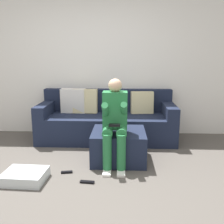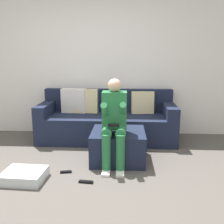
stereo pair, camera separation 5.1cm
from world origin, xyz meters
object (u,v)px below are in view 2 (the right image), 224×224
couch_sectional (107,121)px  ottoman (118,146)px  remote_near_ottoman (86,182)px  storage_bin (24,176)px  person_seated (114,119)px  remote_by_storage_bin (66,172)px

couch_sectional → ottoman: (0.23, -0.93, -0.11)m
couch_sectional → remote_near_ottoman: bearing=-94.0°
storage_bin → remote_near_ottoman: size_ratio=2.87×
person_seated → remote_near_ottoman: bearing=-119.9°
remote_near_ottoman → person_seated: bearing=66.7°
ottoman → storage_bin: size_ratio=1.53×
couch_sectional → remote_near_ottoman: 1.65m
remote_near_ottoman → remote_by_storage_bin: same height
person_seated → ottoman: bearing=74.5°
person_seated → storage_bin: 1.27m
ottoman → storage_bin: bearing=-147.7°
remote_near_ottoman → couch_sectional: bearing=92.5°
ottoman → couch_sectional: bearing=104.0°
remote_by_storage_bin → storage_bin: bearing=-163.7°
couch_sectional → storage_bin: size_ratio=4.82×
remote_near_ottoman → remote_by_storage_bin: 0.38m
person_seated → storage_bin: size_ratio=2.40×
ottoman → remote_near_ottoman: bearing=-116.6°
couch_sectional → ottoman: size_ratio=3.15×
remote_near_ottoman → remote_by_storage_bin: size_ratio=1.18×
ottoman → person_seated: bearing=-105.5°
storage_bin → person_seated: bearing=26.2°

